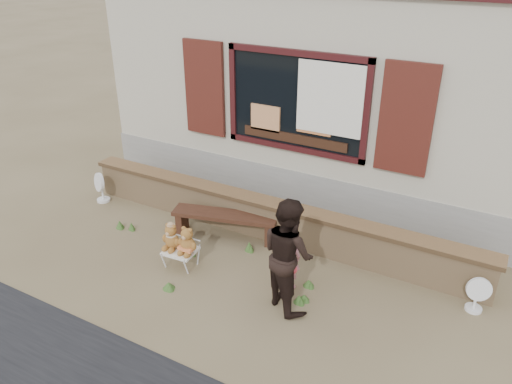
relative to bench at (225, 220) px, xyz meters
The scene contains 12 objects.
ground 0.94m from the bench, 46.55° to the right, with size 80.00×80.00×0.00m, color brown.
shopfront 4.24m from the bench, 81.09° to the left, with size 8.04×5.13×4.00m.
brick_wall 0.70m from the bench, 31.00° to the left, with size 7.10×0.36×0.67m.
bench is the anchor object (origin of this frame).
folding_chair 1.04m from the bench, 97.82° to the right, with size 0.49×0.44×0.28m.
teddy_bear_left 1.09m from the bench, 105.14° to the right, with size 0.31×0.27×0.42m, color brown, non-canonical shape.
teddy_bear_right 1.03m from the bench, 90.08° to the right, with size 0.32×0.28×0.43m, color brown, non-canonical shape.
child 1.64m from the bench, 25.77° to the right, with size 0.39×0.25×1.06m, color pink.
adult 2.00m from the bench, 32.64° to the right, with size 0.77×0.60×1.59m, color black.
fan_left 2.71m from the bench, behind, with size 0.38×0.25×0.58m.
fan_right 3.89m from the bench, ahead, with size 0.34×0.22×0.53m.
grass_tufts 0.88m from the bench, 66.36° to the right, with size 3.71×1.56×0.16m.
Camera 1 is at (3.28, -5.33, 4.42)m, focal length 35.00 mm.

